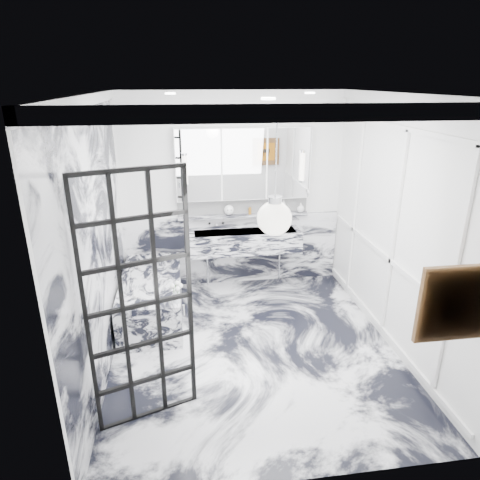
{
  "coord_description": "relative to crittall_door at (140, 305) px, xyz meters",
  "views": [
    {
      "loc": [
        -0.74,
        -4.17,
        2.92
      ],
      "look_at": [
        -0.07,
        0.5,
        1.15
      ],
      "focal_mm": 32.0,
      "sensor_mm": 36.0,
      "label": 1
    }
  ],
  "objects": [
    {
      "name": "floor",
      "position": [
        1.12,
        0.91,
        -1.15
      ],
      "size": [
        3.6,
        3.6,
        0.0
      ],
      "primitive_type": "plane",
      "color": "silver",
      "rests_on": "ground"
    },
    {
      "name": "ceiling",
      "position": [
        1.12,
        0.91,
        1.65
      ],
      "size": [
        3.6,
        3.6,
        0.0
      ],
      "primitive_type": "plane",
      "rotation": [
        3.14,
        0.0,
        0.0
      ],
      "color": "white",
      "rests_on": "wall_back"
    },
    {
      "name": "wall_back",
      "position": [
        1.12,
        2.71,
        0.25
      ],
      "size": [
        3.6,
        0.0,
        3.6
      ],
      "primitive_type": "plane",
      "rotation": [
        1.57,
        0.0,
        0.0
      ],
      "color": "white",
      "rests_on": "floor"
    },
    {
      "name": "wall_front",
      "position": [
        1.12,
        -0.89,
        0.25
      ],
      "size": [
        3.6,
        0.0,
        3.6
      ],
      "primitive_type": "plane",
      "rotation": [
        -1.57,
        0.0,
        0.0
      ],
      "color": "white",
      "rests_on": "floor"
    },
    {
      "name": "wall_left",
      "position": [
        -0.48,
        0.91,
        0.25
      ],
      "size": [
        0.0,
        3.6,
        3.6
      ],
      "primitive_type": "plane",
      "rotation": [
        1.57,
        0.0,
        1.57
      ],
      "color": "white",
      "rests_on": "floor"
    },
    {
      "name": "wall_right",
      "position": [
        2.72,
        0.91,
        0.25
      ],
      "size": [
        0.0,
        3.6,
        3.6
      ],
      "primitive_type": "plane",
      "rotation": [
        1.57,
        0.0,
        -1.57
      ],
      "color": "white",
      "rests_on": "floor"
    },
    {
      "name": "marble_clad_back",
      "position": [
        1.12,
        2.68,
        -0.62
      ],
      "size": [
        3.18,
        0.05,
        1.05
      ],
      "primitive_type": "cube",
      "color": "silver",
      "rests_on": "floor"
    },
    {
      "name": "marble_clad_left",
      "position": [
        -0.46,
        0.91,
        0.19
      ],
      "size": [
        0.02,
        3.56,
        2.68
      ],
      "primitive_type": "cube",
      "color": "silver",
      "rests_on": "floor"
    },
    {
      "name": "panel_molding",
      "position": [
        2.7,
        0.91,
        0.15
      ],
      "size": [
        0.03,
        3.4,
        2.3
      ],
      "primitive_type": "cube",
      "color": "white",
      "rests_on": "floor"
    },
    {
      "name": "soap_bottle_a",
      "position": [
        1.86,
        2.62,
        0.05
      ],
      "size": [
        0.09,
        0.09,
        0.21
      ],
      "primitive_type": "imported",
      "rotation": [
        0.0,
        0.0,
        -0.1
      ],
      "color": "#8C5919",
      "rests_on": "ledge"
    },
    {
      "name": "soap_bottle_b",
      "position": [
        1.64,
        2.62,
        0.02
      ],
      "size": [
        0.07,
        0.08,
        0.16
      ],
      "primitive_type": "imported",
      "rotation": [
        0.0,
        0.0,
        -0.03
      ],
      "color": "#4C4C51",
      "rests_on": "ledge"
    },
    {
      "name": "soap_bottle_c",
      "position": [
        2.12,
        2.62,
        0.01
      ],
      "size": [
        0.11,
        0.11,
        0.14
      ],
      "primitive_type": "imported",
      "rotation": [
        0.0,
        0.0,
        -0.05
      ],
      "color": "silver",
      "rests_on": "ledge"
    },
    {
      "name": "face_pot",
      "position": [
        1.06,
        2.62,
        0.02
      ],
      "size": [
        0.15,
        0.15,
        0.15
      ],
      "primitive_type": "sphere",
      "color": "white",
      "rests_on": "ledge"
    },
    {
      "name": "amber_bottle",
      "position": [
        1.37,
        2.62,
        -0.01
      ],
      "size": [
        0.04,
        0.04,
        0.1
      ],
      "primitive_type": "cylinder",
      "color": "#8C5919",
      "rests_on": "ledge"
    },
    {
      "name": "flower_vase",
      "position": [
        0.28,
        1.11,
        -0.54
      ],
      "size": [
        0.08,
        0.08,
        0.12
      ],
      "primitive_type": "cylinder",
      "color": "silver",
      "rests_on": "bathtub"
    },
    {
      "name": "crittall_door",
      "position": [
        0.0,
        0.0,
        0.0
      ],
      "size": [
        0.85,
        0.32,
        2.29
      ],
      "primitive_type": null,
      "rotation": [
        0.0,
        0.0,
        0.33
      ],
      "color": "black",
      "rests_on": "floor"
    },
    {
      "name": "artwork",
      "position": [
        2.26,
        -0.85,
        0.31
      ],
      "size": [
        0.48,
        0.05,
        0.48
      ],
      "primitive_type": "cube",
      "color": "#B77412",
      "rests_on": "wall_front"
    },
    {
      "name": "pendant_light",
      "position": [
        1.06,
        -0.3,
        0.81
      ],
      "size": [
        0.26,
        0.26,
        0.26
      ],
      "primitive_type": "sphere",
      "color": "white",
      "rests_on": "ceiling"
    },
    {
      "name": "trough_sink",
      "position": [
        1.27,
        2.46,
        -0.42
      ],
      "size": [
        1.6,
        0.45,
        0.3
      ],
      "primitive_type": "cube",
      "color": "silver",
      "rests_on": "wall_back"
    },
    {
      "name": "ledge",
      "position": [
        1.27,
        2.63,
        -0.08
      ],
      "size": [
        1.9,
        0.14,
        0.04
      ],
      "primitive_type": "cube",
      "color": "silver",
      "rests_on": "wall_back"
    },
    {
      "name": "subway_tile",
      "position": [
        1.27,
        2.69,
        0.06
      ],
      "size": [
        1.9,
        0.03,
        0.23
      ],
      "primitive_type": "cube",
      "color": "white",
      "rests_on": "wall_back"
    },
    {
      "name": "mirror_cabinet",
      "position": [
        1.27,
        2.63,
        0.67
      ],
      "size": [
        1.9,
        0.16,
        1.0
      ],
      "primitive_type": "cube",
      "color": "white",
      "rests_on": "wall_back"
    },
    {
      "name": "sconce_left",
      "position": [
        0.45,
        2.54,
        0.63
      ],
      "size": [
        0.07,
        0.07,
        0.4
      ],
      "primitive_type": "cylinder",
      "color": "white",
      "rests_on": "mirror_cabinet"
    },
    {
      "name": "sconce_right",
      "position": [
        2.09,
        2.54,
        0.63
      ],
      "size": [
        0.07,
        0.07,
        0.4
      ],
      "primitive_type": "cylinder",
      "color": "white",
      "rests_on": "mirror_cabinet"
    },
    {
      "name": "bathtub",
      "position": [
        -0.05,
        1.8,
        -0.87
      ],
      "size": [
        0.75,
        1.65,
        0.55
      ],
      "primitive_type": "cube",
      "color": "silver",
      "rests_on": "floor"
    }
  ]
}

